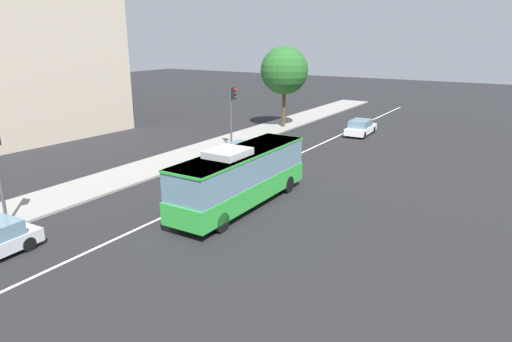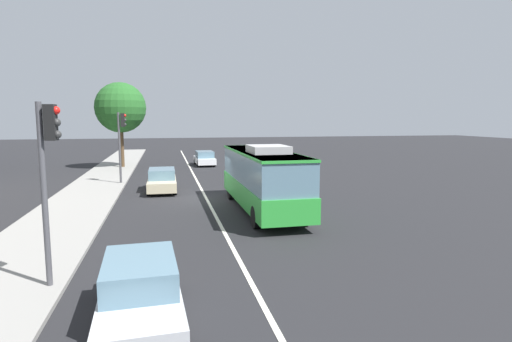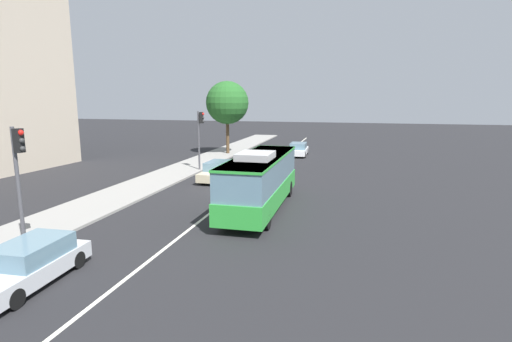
# 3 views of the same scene
# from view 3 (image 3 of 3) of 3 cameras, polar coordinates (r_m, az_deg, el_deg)

# --- Properties ---
(ground_plane) EXTENTS (160.00, 160.00, 0.00)m
(ground_plane) POSITION_cam_3_polar(r_m,az_deg,el_deg) (27.23, -2.56, -2.92)
(ground_plane) COLOR black
(sidewalk_kerb) EXTENTS (80.00, 3.84, 0.14)m
(sidewalk_kerb) POSITION_cam_3_polar(r_m,az_deg,el_deg) (29.99, -15.65, -1.91)
(sidewalk_kerb) COLOR gray
(sidewalk_kerb) RESTS_ON ground_plane
(lane_centre_line) EXTENTS (76.00, 0.16, 0.01)m
(lane_centre_line) POSITION_cam_3_polar(r_m,az_deg,el_deg) (27.22, -2.56, -2.90)
(lane_centre_line) COLOR silver
(lane_centre_line) RESTS_ON ground_plane
(transit_bus) EXTENTS (10.02, 2.56, 3.46)m
(transit_bus) POSITION_cam_3_polar(r_m,az_deg,el_deg) (22.41, 0.65, -1.09)
(transit_bus) COLOR green
(transit_bus) RESTS_ON ground_plane
(sedan_silver) EXTENTS (4.58, 2.02, 1.46)m
(sedan_silver) POSITION_cam_3_polar(r_m,az_deg,el_deg) (15.95, -29.87, -11.47)
(sedan_silver) COLOR #B7BABF
(sedan_silver) RESTS_ON ground_plane
(sedan_white) EXTENTS (4.55, 1.94, 1.46)m
(sedan_white) POSITION_cam_3_polar(r_m,az_deg,el_deg) (43.89, 6.16, 3.13)
(sedan_white) COLOR white
(sedan_white) RESTS_ON ground_plane
(sedan_beige) EXTENTS (4.51, 1.84, 1.46)m
(sedan_beige) POSITION_cam_3_polar(r_m,az_deg,el_deg) (30.77, -5.51, -0.01)
(sedan_beige) COLOR #C6B793
(sedan_beige) RESTS_ON ground_plane
(traffic_light_near_corner) EXTENTS (0.34, 0.62, 5.20)m
(traffic_light_near_corner) POSITION_cam_3_polar(r_m,az_deg,el_deg) (18.55, -31.03, 0.46)
(traffic_light_near_corner) COLOR #47474C
(traffic_light_near_corner) RESTS_ON ground_plane
(traffic_light_mid_block) EXTENTS (0.34, 0.62, 5.20)m
(traffic_light_mid_block) POSITION_cam_3_polar(r_m,az_deg,el_deg) (34.52, -8.06, 5.83)
(traffic_light_mid_block) COLOR #47474C
(traffic_light_mid_block) RESTS_ON ground_plane
(street_tree_kerbside_left) EXTENTS (4.75, 4.75, 8.17)m
(street_tree_kerbside_left) POSITION_cam_3_polar(r_m,az_deg,el_deg) (44.58, -4.18, 9.79)
(street_tree_kerbside_left) COLOR #4C3823
(street_tree_kerbside_left) RESTS_ON ground_plane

